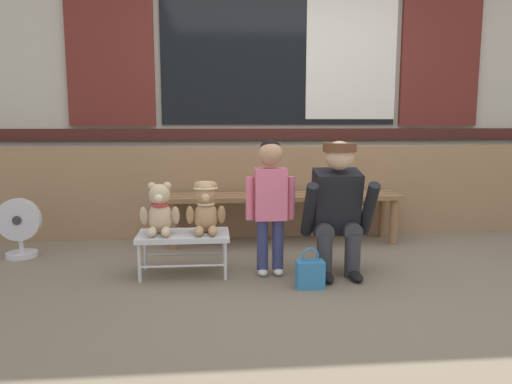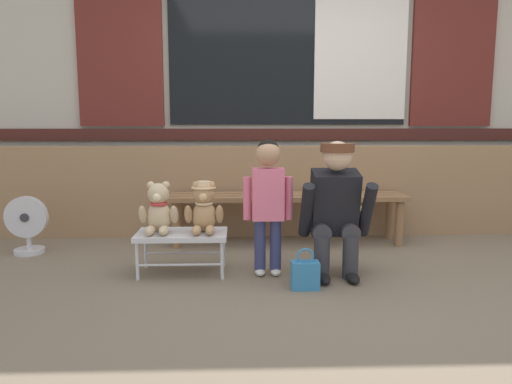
{
  "view_description": "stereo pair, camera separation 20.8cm",
  "coord_description": "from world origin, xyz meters",
  "px_view_note": "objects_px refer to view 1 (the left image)",
  "views": [
    {
      "loc": [
        -0.72,
        -3.16,
        1.08
      ],
      "look_at": [
        -0.38,
        0.46,
        0.55
      ],
      "focal_mm": 34.0,
      "sensor_mm": 36.0,
      "label": 1
    },
    {
      "loc": [
        -0.51,
        -3.18,
        1.08
      ],
      "look_at": [
        -0.38,
        0.46,
        0.55
      ],
      "focal_mm": 34.0,
      "sensor_mm": 36.0,
      "label": 2
    }
  ],
  "objects_px": {
    "wooden_bench_long": "(283,202)",
    "child_standing": "(270,192)",
    "small_display_bench": "(184,238)",
    "handbag_on_ground": "(310,273)",
    "floor_fan": "(19,228)",
    "teddy_bear_with_hat": "(206,209)",
    "teddy_bear_plain": "(160,211)",
    "adult_crouching": "(338,207)"
  },
  "relations": [
    {
      "from": "wooden_bench_long",
      "to": "child_standing",
      "type": "xyz_separation_m",
      "value": [
        -0.23,
        -0.91,
        0.22
      ]
    },
    {
      "from": "small_display_bench",
      "to": "handbag_on_ground",
      "type": "height_order",
      "value": "small_display_bench"
    },
    {
      "from": "child_standing",
      "to": "floor_fan",
      "type": "distance_m",
      "value": 2.06
    },
    {
      "from": "teddy_bear_with_hat",
      "to": "floor_fan",
      "type": "distance_m",
      "value": 1.61
    },
    {
      "from": "teddy_bear_plain",
      "to": "handbag_on_ground",
      "type": "relative_size",
      "value": 1.34
    },
    {
      "from": "small_display_bench",
      "to": "teddy_bear_plain",
      "type": "xyz_separation_m",
      "value": [
        -0.16,
        0.0,
        0.2
      ]
    },
    {
      "from": "teddy_bear_with_hat",
      "to": "small_display_bench",
      "type": "bearing_deg",
      "value": -179.23
    },
    {
      "from": "adult_crouching",
      "to": "floor_fan",
      "type": "relative_size",
      "value": 1.98
    },
    {
      "from": "wooden_bench_long",
      "to": "teddy_bear_plain",
      "type": "relative_size",
      "value": 5.78
    },
    {
      "from": "teddy_bear_with_hat",
      "to": "adult_crouching",
      "type": "relative_size",
      "value": 0.38
    },
    {
      "from": "teddy_bear_plain",
      "to": "child_standing",
      "type": "relative_size",
      "value": 0.38
    },
    {
      "from": "wooden_bench_long",
      "to": "floor_fan",
      "type": "distance_m",
      "value": 2.19
    },
    {
      "from": "wooden_bench_long",
      "to": "teddy_bear_plain",
      "type": "bearing_deg",
      "value": -139.7
    },
    {
      "from": "teddy_bear_with_hat",
      "to": "child_standing",
      "type": "distance_m",
      "value": 0.47
    },
    {
      "from": "child_standing",
      "to": "teddy_bear_with_hat",
      "type": "bearing_deg",
      "value": 172.33
    },
    {
      "from": "handbag_on_ground",
      "to": "floor_fan",
      "type": "relative_size",
      "value": 0.57
    },
    {
      "from": "teddy_bear_with_hat",
      "to": "floor_fan",
      "type": "height_order",
      "value": "teddy_bear_with_hat"
    },
    {
      "from": "small_display_bench",
      "to": "adult_crouching",
      "type": "relative_size",
      "value": 0.67
    },
    {
      "from": "child_standing",
      "to": "wooden_bench_long",
      "type": "bearing_deg",
      "value": 75.86
    },
    {
      "from": "floor_fan",
      "to": "wooden_bench_long",
      "type": "bearing_deg",
      "value": 7.59
    },
    {
      "from": "floor_fan",
      "to": "teddy_bear_plain",
      "type": "bearing_deg",
      "value": -25.57
    },
    {
      "from": "teddy_bear_plain",
      "to": "small_display_bench",
      "type": "bearing_deg",
      "value": -0.51
    },
    {
      "from": "wooden_bench_long",
      "to": "handbag_on_ground",
      "type": "height_order",
      "value": "wooden_bench_long"
    },
    {
      "from": "child_standing",
      "to": "handbag_on_ground",
      "type": "distance_m",
      "value": 0.62
    },
    {
      "from": "child_standing",
      "to": "adult_crouching",
      "type": "bearing_deg",
      "value": -3.17
    },
    {
      "from": "teddy_bear_plain",
      "to": "adult_crouching",
      "type": "relative_size",
      "value": 0.38
    },
    {
      "from": "teddy_bear_plain",
      "to": "adult_crouching",
      "type": "bearing_deg",
      "value": -3.96
    },
    {
      "from": "small_display_bench",
      "to": "teddy_bear_plain",
      "type": "height_order",
      "value": "teddy_bear_plain"
    },
    {
      "from": "handbag_on_ground",
      "to": "floor_fan",
      "type": "height_order",
      "value": "floor_fan"
    },
    {
      "from": "small_display_bench",
      "to": "handbag_on_ground",
      "type": "xyz_separation_m",
      "value": [
        0.84,
        -0.36,
        -0.17
      ]
    },
    {
      "from": "teddy_bear_plain",
      "to": "handbag_on_ground",
      "type": "distance_m",
      "value": 1.12
    },
    {
      "from": "handbag_on_ground",
      "to": "child_standing",
      "type": "bearing_deg",
      "value": 126.45
    },
    {
      "from": "teddy_bear_plain",
      "to": "adult_crouching",
      "type": "xyz_separation_m",
      "value": [
        1.25,
        -0.09,
        0.02
      ]
    },
    {
      "from": "teddy_bear_with_hat",
      "to": "child_standing",
      "type": "xyz_separation_m",
      "value": [
        0.45,
        -0.06,
        0.12
      ]
    },
    {
      "from": "wooden_bench_long",
      "to": "child_standing",
      "type": "distance_m",
      "value": 0.96
    },
    {
      "from": "wooden_bench_long",
      "to": "teddy_bear_with_hat",
      "type": "relative_size",
      "value": 5.78
    },
    {
      "from": "adult_crouching",
      "to": "handbag_on_ground",
      "type": "relative_size",
      "value": 3.49
    },
    {
      "from": "teddy_bear_plain",
      "to": "floor_fan",
      "type": "bearing_deg",
      "value": 154.43
    },
    {
      "from": "teddy_bear_plain",
      "to": "handbag_on_ground",
      "type": "height_order",
      "value": "teddy_bear_plain"
    },
    {
      "from": "child_standing",
      "to": "floor_fan",
      "type": "relative_size",
      "value": 2.0
    },
    {
      "from": "teddy_bear_plain",
      "to": "child_standing",
      "type": "xyz_separation_m",
      "value": [
        0.77,
        -0.06,
        0.13
      ]
    },
    {
      "from": "teddy_bear_with_hat",
      "to": "handbag_on_ground",
      "type": "bearing_deg",
      "value": -28.44
    }
  ]
}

